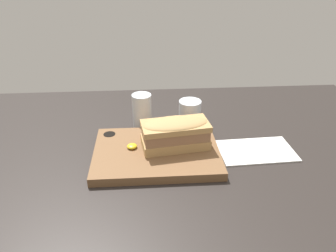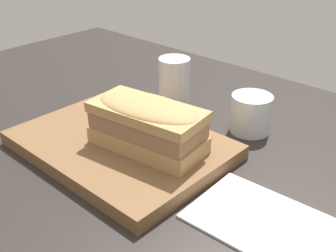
{
  "view_description": "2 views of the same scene",
  "coord_description": "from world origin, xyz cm",
  "px_view_note": "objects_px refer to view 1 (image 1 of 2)",
  "views": [
    {
      "loc": [
        -7.63,
        -74.13,
        54.33
      ],
      "look_at": [
        -1.83,
        7.86,
        9.37
      ],
      "focal_mm": 35.0,
      "sensor_mm": 36.0,
      "label": 1
    },
    {
      "loc": [
        42.86,
        -36.87,
        39.94
      ],
      "look_at": [
        2.93,
        6.54,
        8.76
      ],
      "focal_mm": 45.0,
      "sensor_mm": 36.0,
      "label": 2
    }
  ],
  "objects_px": {
    "wine_glass": "(190,112)",
    "sandwich": "(177,132)",
    "water_glass": "(142,113)",
    "napkin": "(256,151)",
    "serving_board": "(156,152)"
  },
  "relations": [
    {
      "from": "wine_glass",
      "to": "sandwich",
      "type": "bearing_deg",
      "value": -107.46
    },
    {
      "from": "serving_board",
      "to": "sandwich",
      "type": "xyz_separation_m",
      "value": [
        0.06,
        0.01,
        0.06
      ]
    },
    {
      "from": "water_glass",
      "to": "napkin",
      "type": "xyz_separation_m",
      "value": [
        0.33,
        -0.18,
        -0.05
      ]
    },
    {
      "from": "sandwich",
      "to": "napkin",
      "type": "height_order",
      "value": "sandwich"
    },
    {
      "from": "water_glass",
      "to": "wine_glass",
      "type": "xyz_separation_m",
      "value": [
        0.16,
        0.03,
        -0.02
      ]
    },
    {
      "from": "water_glass",
      "to": "napkin",
      "type": "bearing_deg",
      "value": -27.92
    },
    {
      "from": "sandwich",
      "to": "water_glass",
      "type": "xyz_separation_m",
      "value": [
        -0.1,
        0.17,
        -0.02
      ]
    },
    {
      "from": "sandwich",
      "to": "napkin",
      "type": "distance_m",
      "value": 0.24
    },
    {
      "from": "napkin",
      "to": "wine_glass",
      "type": "bearing_deg",
      "value": 129.06
    },
    {
      "from": "sandwich",
      "to": "wine_glass",
      "type": "height_order",
      "value": "sandwich"
    },
    {
      "from": "serving_board",
      "to": "napkin",
      "type": "relative_size",
      "value": 1.58
    },
    {
      "from": "serving_board",
      "to": "water_glass",
      "type": "distance_m",
      "value": 0.19
    },
    {
      "from": "napkin",
      "to": "sandwich",
      "type": "bearing_deg",
      "value": 178.29
    },
    {
      "from": "sandwich",
      "to": "wine_glass",
      "type": "distance_m",
      "value": 0.21
    },
    {
      "from": "serving_board",
      "to": "water_glass",
      "type": "height_order",
      "value": "water_glass"
    }
  ]
}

